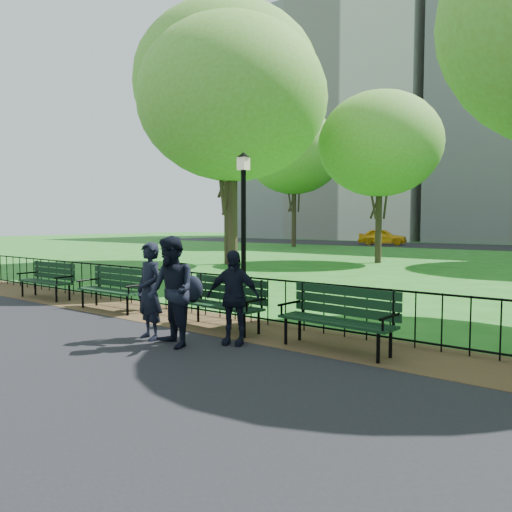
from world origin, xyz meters
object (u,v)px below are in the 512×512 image
Objects in this scene: tree_mid_w at (227,84)px; taxi at (382,237)px; tree_near_w at (232,100)px; person_right at (233,297)px; park_bench_main at (208,293)px; tree_far_c at (380,144)px; park_bench_left_a at (115,284)px; park_bench_left_b at (49,276)px; lamppost at (243,223)px; park_bench_right_a at (340,312)px; person_mid at (171,291)px; person_left at (150,291)px; tree_far_w at (294,153)px.

tree_mid_w reaches higher than taxi.
tree_near_w is 9.41m from person_right.
tree_near_w is at bearing 108.66° from person_right.
tree_far_c is at bearing 107.03° from park_bench_main.
tree_mid_w is 2.97× the size of taxi.
tree_mid_w is at bearing 118.02° from park_bench_left_a.
tree_far_c is (2.09, 15.35, 4.96)m from park_bench_left_b.
lamppost is at bearing -179.89° from taxi.
lamppost reaches higher than park_bench_right_a.
park_bench_left_a is 3.69m from person_mid.
tree_mid_w reaches higher than tree_near_w.
tree_far_c is at bearing 43.21° from tree_mid_w.
park_bench_left_a is 0.16× the size of tree_mid_w.
tree_mid_w reaches higher than park_bench_main.
park_bench_left_b is 16.27m from tree_far_c.
person_mid is 1.16× the size of person_right.
person_mid reaches higher than person_left.
tree_far_c is 2.04× the size of taxi.
lamppost is 5.73m from tree_near_w.
tree_near_w is (-6.68, 5.41, 5.12)m from park_bench_right_a.
park_bench_left_b is at bearing 151.97° from person_right.
person_right is (15.87, -26.04, -6.37)m from tree_far_w.
park_bench_left_a is at bearing -1.95° from park_bench_left_b.
park_bench_left_a is at bearing 164.25° from person_left.
person_left reaches higher than taxi.
tree_near_w is 7.33m from tree_mid_w.
tree_near_w is 5.51× the size of person_right.
person_mid is (0.52, -1.39, 0.23)m from park_bench_main.
tree_far_c is at bearing 87.09° from tree_near_w.
tree_mid_w is (-4.65, 5.16, 2.34)m from tree_near_w.
person_mid is at bearing -179.31° from taxi.
person_right is at bearing -25.95° from park_bench_main.
tree_far_w reaches higher than tree_near_w.
lamppost is 2.37× the size of person_right.
park_bench_left_a is 1.04× the size of person_mid.
lamppost is 31.65m from taxi.
person_right is 0.38× the size of taxi.
tree_far_c is 4.96× the size of person_left.
tree_mid_w reaches higher than park_bench_left_a.
park_bench_main reaches higher than park_bench_left_a.
tree_near_w is (-1.14, 5.36, 5.14)m from park_bench_left_a.
taxi is (-11.76, 33.14, -0.08)m from person_right.
park_bench_left_b is 7.59m from tree_near_w.
taxi is at bearing 127.04° from person_mid.
tree_far_w is 6.86× the size of person_right.
person_left is (-0.13, -1.27, 0.17)m from park_bench_main.
person_left is at bearing -26.93° from park_bench_left_a.
park_bench_left_a is at bearing -78.05° from tree_near_w.
person_mid is at bearing -52.60° from tree_mid_w.
person_mid is at bearing -60.36° from tree_far_w.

